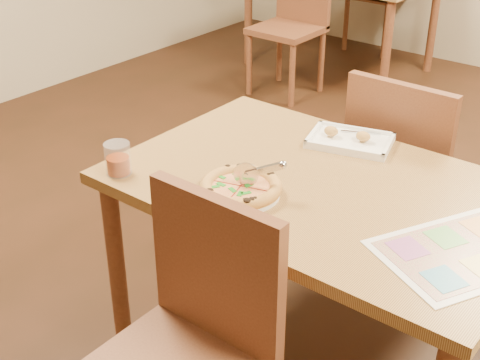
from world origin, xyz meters
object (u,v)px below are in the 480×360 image
Objects in this scene: bg_chair_near at (295,10)px; appetizer_tray at (350,141)px; pizza_cutter at (258,171)px; menu at (464,252)px; plate at (240,193)px; chair_near at (195,322)px; dining_table at (321,207)px; pizza at (241,187)px; chair_far at (404,159)px; glass_tumbler at (118,160)px.

bg_chair_near is 1.46× the size of appetizer_tray.
pizza_cutter is (1.49, -2.38, 0.23)m from bg_chair_near.
bg_chair_near is 1.07× the size of menu.
pizza_cutter is (0.04, 0.03, 0.07)m from plate.
pizza_cutter is (-0.11, 0.42, 0.23)m from chair_near.
menu is (0.49, -0.09, 0.09)m from dining_table.
chair_near is at bearing -68.23° from pizza.
plate is at bearing -125.99° from dining_table.
pizza_cutter reaches higher than plate.
plate is at bearing 112.05° from chair_near.
chair_far is 0.85m from plate.
pizza_cutter reaches higher than pizza.
appetizer_tray is at bearing 56.04° from pizza_cutter.
dining_table is 0.29m from pizza.
dining_table is 4.04× the size of appetizer_tray.
glass_tumbler is at bearing -147.33° from dining_table.
pizza is (-0.15, -0.82, 0.18)m from chair_far.
bg_chair_near is 3.49× the size of pizza_cutter.
plate is 2.32× the size of glass_tumbler.
bg_chair_near reaches higher than pizza_cutter.
chair_far is 1.11m from glass_tumbler.
chair_near is at bearing 90.00° from chair_far.
appetizer_tray is at bearing 145.79° from menu.
pizza reaches higher than dining_table.
dining_table is at bearing 54.06° from pizza.
dining_table is 0.28m from plate.
plate is 0.55× the size of menu.
chair_far is 3.49× the size of pizza_cutter.
bg_chair_near is at bearing -44.94° from chair_far.
glass_tumbler reaches higher than pizza.
bg_chair_near reaches higher than glass_tumbler.
glass_tumbler is (-0.55, 0.25, 0.20)m from chair_near.
bg_chair_near is 2.82m from pizza.
plate is 0.41m from glass_tumbler.
chair_far reaches higher than pizza_cutter.
chair_near is at bearing -90.00° from dining_table.
pizza_cutter is 1.29× the size of glass_tumbler.
chair_far reaches higher than appetizer_tray.
chair_near is 1.94× the size of plate.
menu is at bearing -47.54° from bg_chair_near.
bg_chair_near is at bearing 120.93° from pizza.
appetizer_tray is at bearing -51.30° from bg_chair_near.
bg_chair_near reaches higher than pizza.
pizza reaches higher than menu.
pizza_cutter is 0.49m from appetizer_tray.
chair_near and bg_chair_near have the same top height.
chair_far is 0.86m from menu.
pizza_cutter is (-0.11, -0.18, 0.17)m from dining_table.
appetizer_tray reaches higher than menu.
plate reaches higher than menu.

